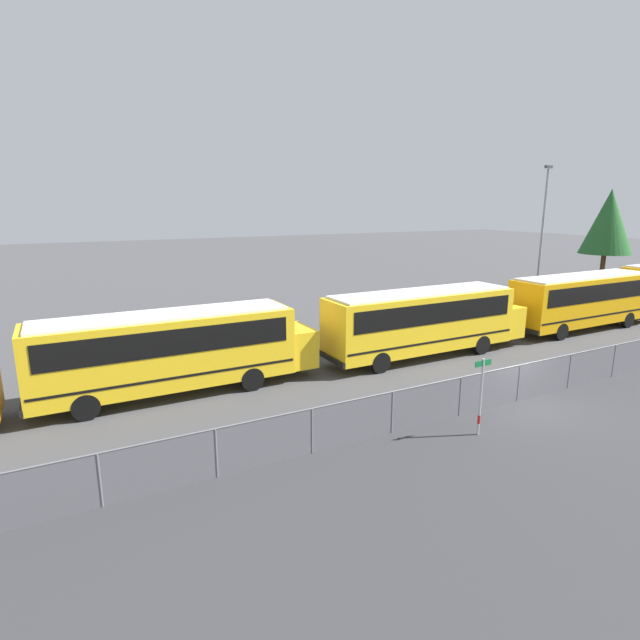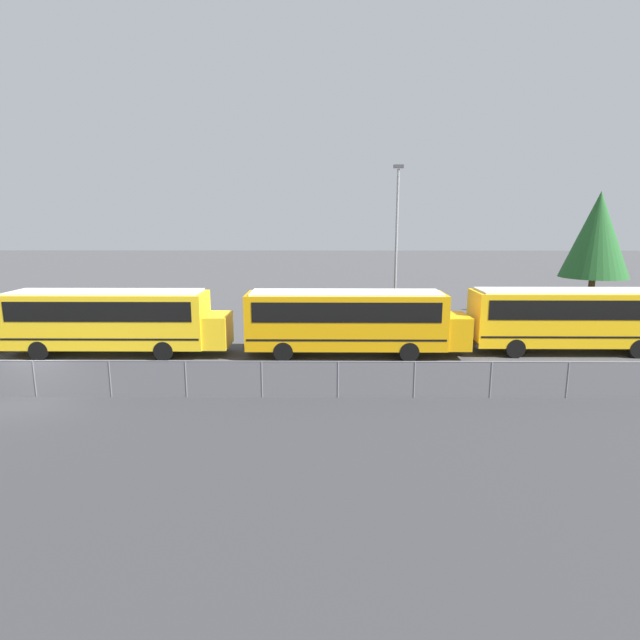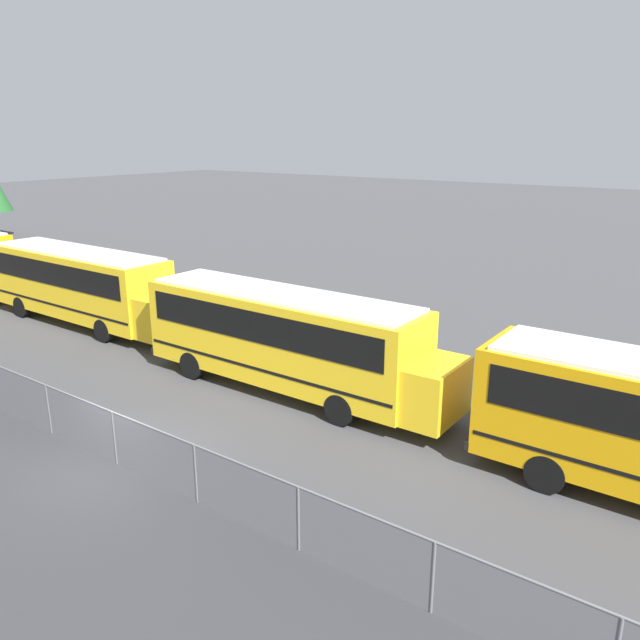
{
  "view_description": "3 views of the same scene",
  "coord_description": "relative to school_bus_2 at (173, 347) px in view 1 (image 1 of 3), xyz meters",
  "views": [
    {
      "loc": [
        -15.45,
        -12.67,
        7.58
      ],
      "look_at": [
        -5.13,
        6.9,
        2.41
      ],
      "focal_mm": 28.0,
      "sensor_mm": 36.0,
      "label": 1
    },
    {
      "loc": [
        11.51,
        -18.88,
        6.91
      ],
      "look_at": [
        11.31,
        6.64,
        1.83
      ],
      "focal_mm": 28.0,
      "sensor_mm": 36.0,
      "label": 2
    },
    {
      "loc": [
        12.87,
        -8.71,
        8.31
      ],
      "look_at": [
        1.12,
        7.53,
        2.31
      ],
      "focal_mm": 35.0,
      "sensor_mm": 36.0,
      "label": 3
    }
  ],
  "objects": [
    {
      "name": "school_bus_2",
      "position": [
        0.0,
        0.0,
        0.0
      ],
      "size": [
        11.47,
        2.48,
        3.38
      ],
      "color": "yellow",
      "rests_on": "ground_plane"
    },
    {
      "name": "tree_1",
      "position": [
        42.48,
        9.82,
        3.93
      ],
      "size": [
        4.63,
        4.63,
        8.95
      ],
      "color": "#51381E",
      "rests_on": "ground_plane"
    },
    {
      "name": "school_bus_4",
      "position": [
        24.59,
        -0.74,
        0.0
      ],
      "size": [
        11.47,
        2.48,
        3.38
      ],
      "color": "orange",
      "rests_on": "ground_plane"
    },
    {
      "name": "school_bus_3",
      "position": [
        12.27,
        -0.65,
        0.0
      ],
      "size": [
        11.47,
        2.48,
        3.38
      ],
      "color": "yellow",
      "rests_on": "ground_plane"
    },
    {
      "name": "fence",
      "position": [
        11.71,
        -7.07,
        -1.22
      ],
      "size": [
        96.64,
        0.07,
        1.51
      ],
      "color": "#9EA0A5",
      "rests_on": "ground_plane"
    },
    {
      "name": "ground_plane",
      "position": [
        11.71,
        -7.07,
        -2.0
      ],
      "size": [
        200.0,
        200.0,
        0.0
      ],
      "primitive_type": "plane",
      "color": "#424244"
    },
    {
      "name": "light_pole",
      "position": [
        27.7,
        5.23,
        3.51
      ],
      "size": [
        0.6,
        0.24,
        10.22
      ],
      "color": "gray",
      "rests_on": "ground_plane"
    },
    {
      "name": "street_sign",
      "position": [
        8.18,
        -8.53,
        -0.57
      ],
      "size": [
        0.7,
        0.09,
        2.67
      ],
      "color": "#B7B7BC",
      "rests_on": "ground_plane"
    }
  ]
}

